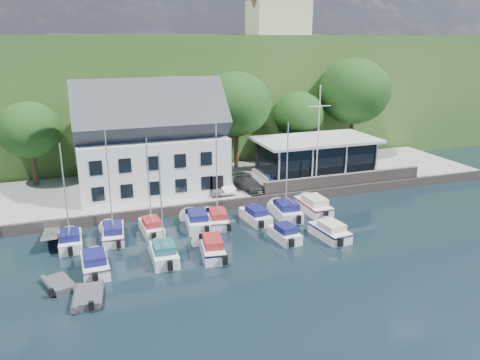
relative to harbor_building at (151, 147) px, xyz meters
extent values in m
plane|color=black|center=(7.00, -16.50, -5.35)|extent=(180.00, 180.00, 0.00)
cube|color=gray|center=(7.00, 1.00, -4.85)|extent=(60.00, 13.00, 1.00)
cube|color=#63574F|center=(7.00, -5.50, -4.85)|extent=(60.00, 0.30, 1.00)
cube|color=#2A511E|center=(7.00, 45.50, 2.65)|extent=(160.00, 75.00, 16.00)
cube|color=#566130|center=(15.00, 53.50, 10.80)|extent=(50.00, 30.00, 0.30)
cube|color=#63574F|center=(19.00, -5.10, -3.75)|extent=(18.00, 0.50, 1.20)
imported|color=silver|center=(5.59, -3.20, -3.78)|extent=(1.63, 3.45, 1.14)
imported|color=silver|center=(6.54, -2.88, -3.72)|extent=(1.46, 3.87, 1.26)
imported|color=#2C2B30|center=(9.04, -3.36, -3.72)|extent=(2.58, 4.59, 1.26)
imported|color=#324799|center=(12.38, -2.94, -3.75)|extent=(2.45, 3.77, 1.20)
camera|label=1|loc=(-6.66, -45.30, 10.36)|focal=35.00mm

